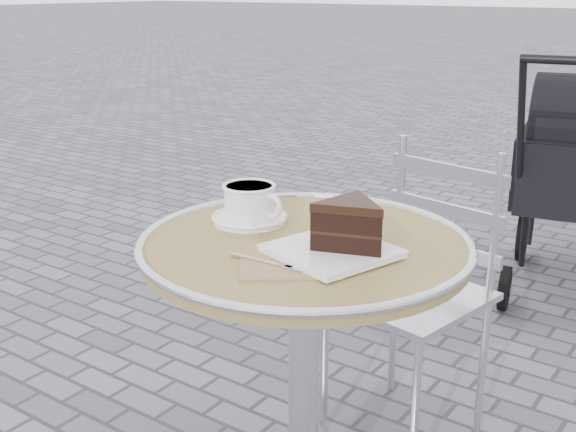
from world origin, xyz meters
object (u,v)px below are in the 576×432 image
Objects in this scene: cafe_table at (304,311)px; bistro_chair at (428,259)px; cake_plate_set at (344,230)px; cappuccino_set at (250,205)px; baby_stroller at (576,182)px.

cafe_table is 0.88× the size of bistro_chair.
cake_plate_set is 0.41× the size of bistro_chair.
cappuccino_set is at bearing 168.12° from cafe_table.
cappuccino_set is 0.53× the size of cake_plate_set.
cake_plate_set is at bearing -72.06° from bistro_chair.
bistro_chair is at bearing 86.28° from cafe_table.
bistro_chair reaches higher than cafe_table.
bistro_chair is (0.21, 0.53, -0.25)m from cappuccino_set.
cake_plate_set is 1.92m from baby_stroller.
cake_plate_set is at bearing -11.29° from cappuccino_set.
bistro_chair is 1.31m from baby_stroller.
baby_stroller reaches higher than cappuccino_set.
cake_plate_set reaches higher than cafe_table.
cappuccino_set is 1.88m from baby_stroller.
cappuccino_set reaches higher than cafe_table.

